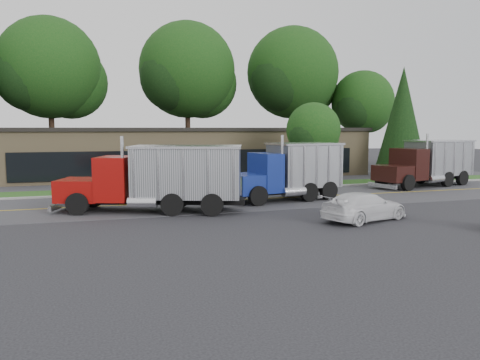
# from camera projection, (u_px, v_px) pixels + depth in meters

# --- Properties ---
(ground) EXTENTS (140.00, 140.00, 0.00)m
(ground) POSITION_uv_depth(u_px,v_px,m) (249.00, 236.00, 18.54)
(ground) COLOR #3A3A40
(ground) RESTS_ON ground
(road) EXTENTS (60.00, 8.00, 0.02)m
(road) POSITION_uv_depth(u_px,v_px,m) (201.00, 202.00, 27.09)
(road) COLOR #525257
(road) RESTS_ON ground
(center_line) EXTENTS (60.00, 0.12, 0.01)m
(center_line) POSITION_uv_depth(u_px,v_px,m) (201.00, 202.00, 27.09)
(center_line) COLOR gold
(center_line) RESTS_ON ground
(curb) EXTENTS (60.00, 0.30, 0.12)m
(curb) POSITION_uv_depth(u_px,v_px,m) (187.00, 192.00, 31.09)
(curb) COLOR #9E9E99
(curb) RESTS_ON ground
(grass_verge) EXTENTS (60.00, 3.40, 0.03)m
(grass_verge) POSITION_uv_depth(u_px,v_px,m) (183.00, 189.00, 32.80)
(grass_verge) COLOR #244F1B
(grass_verge) RESTS_ON ground
(far_parking) EXTENTS (60.00, 7.00, 0.02)m
(far_parking) POSITION_uv_depth(u_px,v_px,m) (172.00, 181.00, 37.55)
(far_parking) COLOR #525257
(far_parking) RESTS_ON ground
(strip_mall) EXTENTS (32.00, 12.00, 4.00)m
(strip_mall) POSITION_uv_depth(u_px,v_px,m) (183.00, 152.00, 43.61)
(strip_mall) COLOR #9B855F
(strip_mall) RESTS_ON ground
(tree_far_b) EXTENTS (10.75, 10.12, 15.33)m
(tree_far_b) POSITION_uv_depth(u_px,v_px,m) (51.00, 73.00, 47.05)
(tree_far_b) COLOR #382619
(tree_far_b) RESTS_ON ground
(tree_far_c) EXTENTS (11.05, 10.40, 15.76)m
(tree_far_c) POSITION_uv_depth(u_px,v_px,m) (188.00, 75.00, 51.09)
(tree_far_c) COLOR #382619
(tree_far_c) RESTS_ON ground
(tree_far_d) EXTENTS (11.04, 10.39, 15.75)m
(tree_far_d) POSITION_uv_depth(u_px,v_px,m) (293.00, 77.00, 53.62)
(tree_far_d) COLOR #382619
(tree_far_d) RESTS_ON ground
(tree_far_e) EXTENTS (7.64, 7.19, 10.89)m
(tree_far_e) POSITION_uv_depth(u_px,v_px,m) (363.00, 105.00, 54.33)
(tree_far_e) COLOR #382619
(tree_far_e) RESTS_ON ground
(evergreen_right) EXTENTS (4.22, 4.22, 9.59)m
(evergreen_right) POSITION_uv_depth(u_px,v_px,m) (402.00, 117.00, 40.88)
(evergreen_right) COLOR #382619
(evergreen_right) RESTS_ON ground
(tree_verge) EXTENTS (4.34, 4.09, 6.19)m
(tree_verge) POSITION_uv_depth(u_px,v_px,m) (314.00, 132.00, 35.34)
(tree_verge) COLOR #382619
(tree_verge) RESTS_ON ground
(dump_truck_red) EXTENTS (9.55, 5.29, 3.36)m
(dump_truck_red) POSITION_uv_depth(u_px,v_px,m) (162.00, 176.00, 23.70)
(dump_truck_red) COLOR black
(dump_truck_red) RESTS_ON ground
(dump_truck_blue) EXTENTS (7.05, 3.69, 3.36)m
(dump_truck_blue) POSITION_uv_depth(u_px,v_px,m) (291.00, 170.00, 27.73)
(dump_truck_blue) COLOR black
(dump_truck_blue) RESTS_ON ground
(dump_truck_maroon) EXTENTS (8.77, 4.46, 3.36)m
(dump_truck_maroon) POSITION_uv_depth(u_px,v_px,m) (429.00, 162.00, 34.46)
(dump_truck_maroon) COLOR black
(dump_truck_maroon) RESTS_ON ground
(rally_car) EXTENTS (4.86, 3.13, 1.31)m
(rally_car) POSITION_uv_depth(u_px,v_px,m) (364.00, 206.00, 21.58)
(rally_car) COLOR white
(rally_car) RESTS_ON ground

